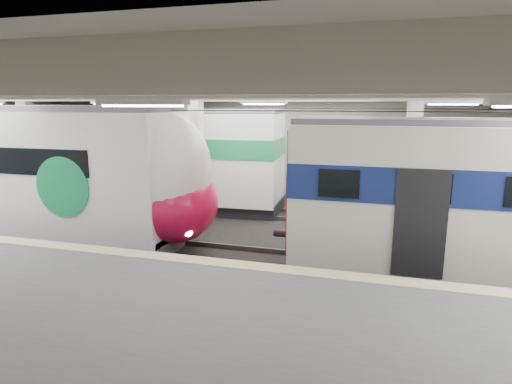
% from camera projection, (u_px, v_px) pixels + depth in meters
% --- Properties ---
extents(station_hall, '(36.00, 24.00, 5.75)m').
position_uv_depth(station_hall, '(228.00, 167.00, 11.49)').
color(station_hall, black).
rests_on(station_hall, ground).
extents(modern_emu, '(15.24, 3.14, 4.85)m').
position_uv_depth(modern_emu, '(34.00, 175.00, 15.44)').
color(modern_emu, white).
rests_on(modern_emu, ground).
extents(far_train, '(14.81, 3.73, 4.66)m').
position_uv_depth(far_train, '(129.00, 157.00, 20.50)').
color(far_train, white).
rests_on(far_train, ground).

